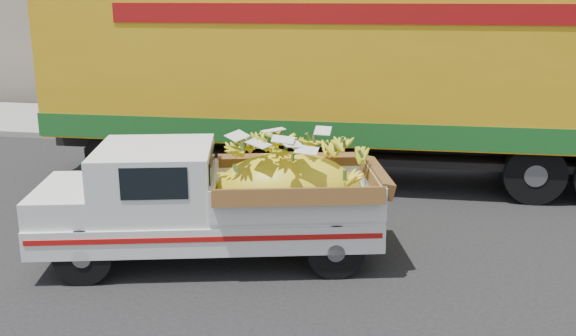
# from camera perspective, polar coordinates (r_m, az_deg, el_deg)

# --- Properties ---
(ground) EXTENTS (100.00, 100.00, 0.00)m
(ground) POSITION_cam_1_polar(r_m,az_deg,el_deg) (9.91, -12.27, -6.99)
(ground) COLOR black
(ground) RESTS_ON ground
(curb) EXTENTS (60.00, 0.25, 0.15)m
(curb) POSITION_cam_1_polar(r_m,az_deg,el_deg) (15.95, -3.10, 2.18)
(curb) COLOR gray
(curb) RESTS_ON ground
(sidewalk) EXTENTS (60.00, 4.00, 0.14)m
(sidewalk) POSITION_cam_1_polar(r_m,az_deg,el_deg) (17.95, -1.52, 3.67)
(sidewalk) COLOR gray
(sidewalk) RESTS_ON ground
(building_left) EXTENTS (18.00, 6.00, 5.00)m
(building_left) POSITION_cam_1_polar(r_m,az_deg,el_deg) (25.91, -16.63, 12.08)
(building_left) COLOR gray
(building_left) RESTS_ON ground
(pickup_truck) EXTENTS (5.00, 2.81, 1.66)m
(pickup_truck) POSITION_cam_1_polar(r_m,az_deg,el_deg) (9.10, -4.68, -2.74)
(pickup_truck) COLOR black
(pickup_truck) RESTS_ON ground
(semi_trailer) EXTENTS (12.02, 2.86, 3.80)m
(semi_trailer) POSITION_cam_1_polar(r_m,az_deg,el_deg) (12.79, 5.28, 8.17)
(semi_trailer) COLOR black
(semi_trailer) RESTS_ON ground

